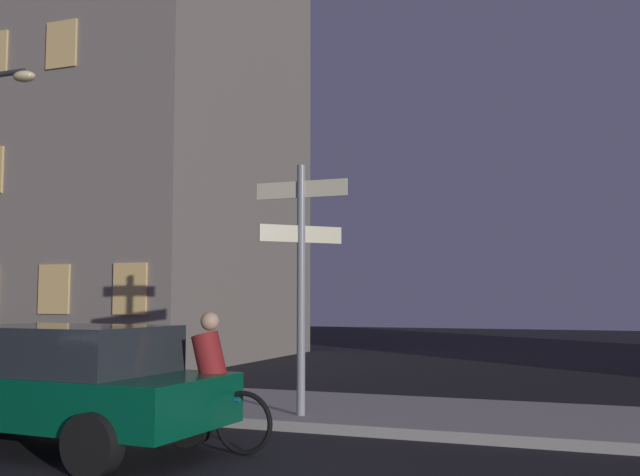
{
  "coord_description": "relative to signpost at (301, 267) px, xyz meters",
  "views": [
    {
      "loc": [
        3.38,
        -4.21,
        1.76
      ],
      "look_at": [
        -0.21,
        5.41,
        2.62
      ],
      "focal_mm": 40.82,
      "sensor_mm": 36.0,
      "label": 1
    }
  ],
  "objects": [
    {
      "name": "car_near_right",
      "position": [
        -2.13,
        -2.57,
        -1.44
      ],
      "size": [
        4.56,
        2.11,
        1.45
      ],
      "color": "#05472D",
      "rests_on": "ground_plane"
    },
    {
      "name": "cyclist",
      "position": [
        -0.38,
        -2.02,
        -1.46
      ],
      "size": [
        1.82,
        0.32,
        1.61
      ],
      "color": "black",
      "rests_on": "ground_plane"
    },
    {
      "name": "signpost",
      "position": [
        0.0,
        0.0,
        0.0
      ],
      "size": [
        1.39,
        0.91,
        3.54
      ],
      "color": "gray",
      "rests_on": "sidewalk_kerb"
    },
    {
      "name": "sidewalk_kerb",
      "position": [
        0.48,
        1.0,
        -2.14
      ],
      "size": [
        40.0,
        3.05,
        0.14
      ],
      "primitive_type": "cube",
      "color": "#9E9991",
      "rests_on": "ground_plane"
    },
    {
      "name": "building_left_block",
      "position": [
        -10.54,
        9.1,
        6.91
      ],
      "size": [
        10.9,
        8.78,
        18.24
      ],
      "color": "slate",
      "rests_on": "ground_plane"
    }
  ]
}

